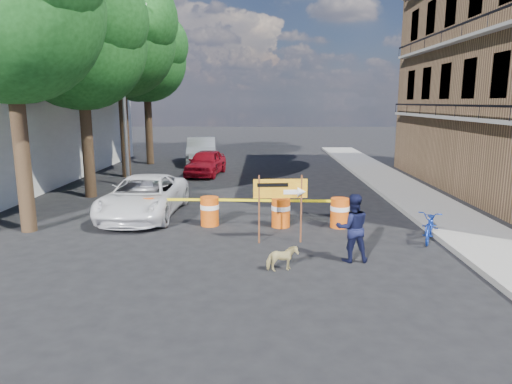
{
  "coord_description": "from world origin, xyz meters",
  "views": [
    {
      "loc": [
        0.14,
        -11.03,
        3.79
      ],
      "look_at": [
        -0.03,
        1.51,
        1.3
      ],
      "focal_mm": 32.0,
      "sensor_mm": 36.0,
      "label": 1
    }
  ],
  "objects_px": {
    "barrel_far_left": "(152,210)",
    "sedan_silver": "(201,151)",
    "bicycle": "(432,210)",
    "dog": "(282,258)",
    "suv_white": "(144,197)",
    "detour_sign": "(287,194)",
    "barrel_mid_right": "(281,212)",
    "pedestrian": "(352,228)",
    "sedan_red": "(206,163)",
    "barrel_far_right": "(340,212)",
    "barrel_mid_left": "(210,211)"
  },
  "relations": [
    {
      "from": "barrel_mid_right",
      "to": "suv_white",
      "type": "xyz_separation_m",
      "value": [
        -4.53,
        1.27,
        0.2
      ]
    },
    {
      "from": "suv_white",
      "to": "detour_sign",
      "type": "bearing_deg",
      "value": -29.98
    },
    {
      "from": "pedestrian",
      "to": "suv_white",
      "type": "distance_m",
      "value": 7.5
    },
    {
      "from": "dog",
      "to": "pedestrian",
      "type": "bearing_deg",
      "value": -84.02
    },
    {
      "from": "barrel_far_right",
      "to": "bicycle",
      "type": "xyz_separation_m",
      "value": [
        2.28,
        -1.35,
        0.39
      ]
    },
    {
      "from": "barrel_far_right",
      "to": "bicycle",
      "type": "relative_size",
      "value": 0.52
    },
    {
      "from": "barrel_far_left",
      "to": "barrel_mid_left",
      "type": "xyz_separation_m",
      "value": [
        1.8,
        0.01,
        0.0
      ]
    },
    {
      "from": "pedestrian",
      "to": "suv_white",
      "type": "relative_size",
      "value": 0.34
    },
    {
      "from": "pedestrian",
      "to": "dog",
      "type": "xyz_separation_m",
      "value": [
        -1.71,
        -0.7,
        -0.53
      ]
    },
    {
      "from": "barrel_far_left",
      "to": "sedan_silver",
      "type": "relative_size",
      "value": 0.18
    },
    {
      "from": "detour_sign",
      "to": "sedan_red",
      "type": "xyz_separation_m",
      "value": [
        -3.62,
        11.66,
        -0.71
      ]
    },
    {
      "from": "bicycle",
      "to": "suv_white",
      "type": "relative_size",
      "value": 0.35
    },
    {
      "from": "barrel_far_left",
      "to": "dog",
      "type": "height_order",
      "value": "barrel_far_left"
    },
    {
      "from": "barrel_far_left",
      "to": "detour_sign",
      "type": "distance_m",
      "value": 4.54
    },
    {
      "from": "barrel_far_left",
      "to": "pedestrian",
      "type": "distance_m",
      "value": 6.44
    },
    {
      "from": "bicycle",
      "to": "barrel_far_left",
      "type": "bearing_deg",
      "value": -166.12
    },
    {
      "from": "bicycle",
      "to": "suv_white",
      "type": "height_order",
      "value": "bicycle"
    },
    {
      "from": "detour_sign",
      "to": "pedestrian",
      "type": "relative_size",
      "value": 1.13
    },
    {
      "from": "barrel_mid_left",
      "to": "sedan_red",
      "type": "distance_m",
      "value": 10.02
    },
    {
      "from": "barrel_far_right",
      "to": "detour_sign",
      "type": "height_order",
      "value": "detour_sign"
    },
    {
      "from": "barrel_far_left",
      "to": "barrel_far_right",
      "type": "bearing_deg",
      "value": -1.43
    },
    {
      "from": "barrel_mid_left",
      "to": "suv_white",
      "type": "relative_size",
      "value": 0.19
    },
    {
      "from": "barrel_far_left",
      "to": "sedan_red",
      "type": "xyz_separation_m",
      "value": [
        0.48,
        9.93,
        0.19
      ]
    },
    {
      "from": "barrel_mid_right",
      "to": "pedestrian",
      "type": "xyz_separation_m",
      "value": [
        1.59,
        -3.06,
        0.36
      ]
    },
    {
      "from": "barrel_far_left",
      "to": "bicycle",
      "type": "height_order",
      "value": "bicycle"
    },
    {
      "from": "barrel_mid_right",
      "to": "dog",
      "type": "bearing_deg",
      "value": -91.8
    },
    {
      "from": "bicycle",
      "to": "sedan_silver",
      "type": "distance_m",
      "value": 18.05
    },
    {
      "from": "pedestrian",
      "to": "sedan_silver",
      "type": "distance_m",
      "value": 18.62
    },
    {
      "from": "barrel_mid_left",
      "to": "bicycle",
      "type": "bearing_deg",
      "value": -13.42
    },
    {
      "from": "barrel_mid_left",
      "to": "pedestrian",
      "type": "relative_size",
      "value": 0.54
    },
    {
      "from": "suv_white",
      "to": "barrel_far_right",
      "type": "bearing_deg",
      "value": -9.69
    },
    {
      "from": "detour_sign",
      "to": "suv_white",
      "type": "xyz_separation_m",
      "value": [
        -4.64,
        2.88,
        -0.7
      ]
    },
    {
      "from": "dog",
      "to": "sedan_red",
      "type": "xyz_separation_m",
      "value": [
        -3.4,
        13.81,
        0.37
      ]
    },
    {
      "from": "detour_sign",
      "to": "barrel_mid_right",
      "type": "bearing_deg",
      "value": 89.55
    },
    {
      "from": "pedestrian",
      "to": "bicycle",
      "type": "xyz_separation_m",
      "value": [
        2.49,
        1.68,
        0.03
      ]
    },
    {
      "from": "barrel_mid_left",
      "to": "dog",
      "type": "xyz_separation_m",
      "value": [
        2.08,
        -3.88,
        -0.17
      ]
    },
    {
      "from": "barrel_mid_left",
      "to": "suv_white",
      "type": "distance_m",
      "value": 2.61
    },
    {
      "from": "sedan_silver",
      "to": "barrel_mid_left",
      "type": "bearing_deg",
      "value": -88.34
    },
    {
      "from": "barrel_mid_right",
      "to": "barrel_mid_left",
      "type": "bearing_deg",
      "value": 176.84
    },
    {
      "from": "barrel_far_left",
      "to": "sedan_red",
      "type": "distance_m",
      "value": 9.95
    },
    {
      "from": "barrel_mid_left",
      "to": "pedestrian",
      "type": "bearing_deg",
      "value": -39.99
    },
    {
      "from": "sedan_red",
      "to": "barrel_mid_left",
      "type": "bearing_deg",
      "value": -74.65
    },
    {
      "from": "bicycle",
      "to": "dog",
      "type": "xyz_separation_m",
      "value": [
        -4.2,
        -2.38,
        -0.56
      ]
    },
    {
      "from": "barrel_far_right",
      "to": "detour_sign",
      "type": "bearing_deg",
      "value": -136.95
    },
    {
      "from": "barrel_mid_left",
      "to": "bicycle",
      "type": "height_order",
      "value": "bicycle"
    },
    {
      "from": "dog",
      "to": "barrel_far_right",
      "type": "bearing_deg",
      "value": -43.54
    },
    {
      "from": "bicycle",
      "to": "dog",
      "type": "distance_m",
      "value": 4.86
    },
    {
      "from": "barrel_far_right",
      "to": "sedan_silver",
      "type": "relative_size",
      "value": 0.18
    },
    {
      "from": "bicycle",
      "to": "sedan_silver",
      "type": "height_order",
      "value": "bicycle"
    },
    {
      "from": "detour_sign",
      "to": "sedan_silver",
      "type": "xyz_separation_m",
      "value": [
        -4.45,
        16.2,
        -0.56
      ]
    }
  ]
}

